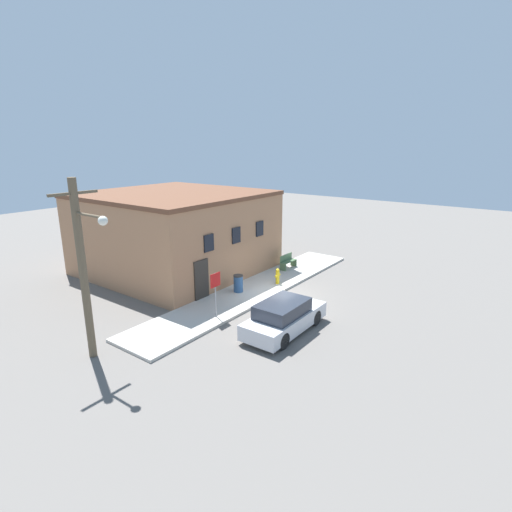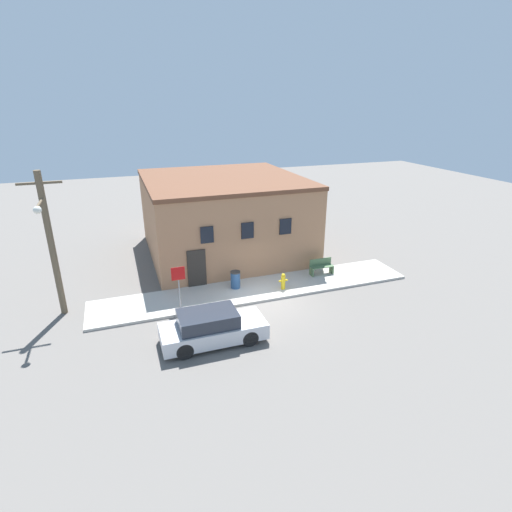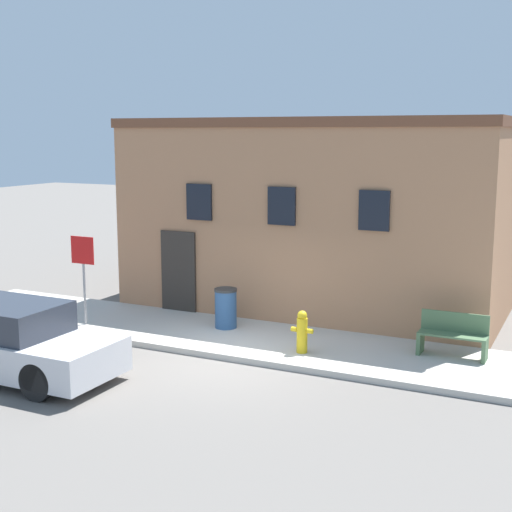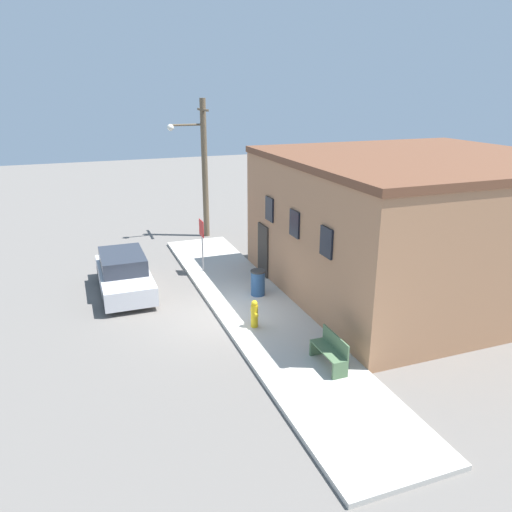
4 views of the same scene
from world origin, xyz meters
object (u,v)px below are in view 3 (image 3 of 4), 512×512
at_px(stop_sign, 83,263).
at_px(trash_bin, 226,308).
at_px(fire_hydrant, 302,332).
at_px(parked_car, 9,341).
at_px(bench, 453,336).

relative_size(stop_sign, trash_bin, 2.27).
xyz_separation_m(fire_hydrant, parked_car, (-4.73, -3.45, 0.11)).
bearing_deg(parked_car, stop_sign, 103.83).
height_order(fire_hydrant, bench, same).
bearing_deg(bench, stop_sign, -171.00).
xyz_separation_m(bench, trash_bin, (-5.24, -0.11, 0.04)).
distance_m(fire_hydrant, trash_bin, 2.56).
relative_size(trash_bin, parked_car, 0.21).
relative_size(fire_hydrant, trash_bin, 0.96).
height_order(stop_sign, parked_car, stop_sign).
bearing_deg(parked_car, bench, 30.95).
relative_size(bench, trash_bin, 1.47).
height_order(fire_hydrant, parked_car, parked_car).
relative_size(fire_hydrant, bench, 0.65).
height_order(fire_hydrant, trash_bin, trash_bin).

